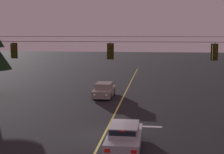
{
  "coord_description": "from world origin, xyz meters",
  "views": [
    {
      "loc": [
        3.07,
        -19.55,
        6.3
      ],
      "look_at": [
        0.0,
        4.09,
        3.13
      ],
      "focal_mm": 53.54,
      "sensor_mm": 36.0,
      "label": 1
    }
  ],
  "objects_px": {
    "traffic_light_left_inner": "(110,51)",
    "car_oncoming_lead": "(104,90)",
    "traffic_light_centre": "(215,52)",
    "traffic_light_leftmost": "(13,51)",
    "car_waiting_near_lane": "(124,137)"
  },
  "relations": [
    {
      "from": "car_waiting_near_lane",
      "to": "car_oncoming_lead",
      "type": "height_order",
      "value": "same"
    },
    {
      "from": "traffic_light_leftmost",
      "to": "car_waiting_near_lane",
      "type": "bearing_deg",
      "value": -31.01
    },
    {
      "from": "traffic_light_centre",
      "to": "car_oncoming_lead",
      "type": "relative_size",
      "value": 0.28
    },
    {
      "from": "car_waiting_near_lane",
      "to": "traffic_light_left_inner",
      "type": "bearing_deg",
      "value": 106.29
    },
    {
      "from": "traffic_light_left_inner",
      "to": "car_waiting_near_lane",
      "type": "distance_m",
      "value": 6.86
    },
    {
      "from": "traffic_light_leftmost",
      "to": "traffic_light_left_inner",
      "type": "bearing_deg",
      "value": 0.0
    },
    {
      "from": "car_waiting_near_lane",
      "to": "car_oncoming_lead",
      "type": "bearing_deg",
      "value": 103.08
    },
    {
      "from": "traffic_light_left_inner",
      "to": "car_oncoming_lead",
      "type": "xyz_separation_m",
      "value": [
        -1.9,
        9.5,
        -4.38
      ]
    },
    {
      "from": "traffic_light_leftmost",
      "to": "traffic_light_centre",
      "type": "xyz_separation_m",
      "value": [
        13.9,
        0.0,
        0.0
      ]
    },
    {
      "from": "traffic_light_centre",
      "to": "car_waiting_near_lane",
      "type": "height_order",
      "value": "traffic_light_centre"
    },
    {
      "from": "traffic_light_centre",
      "to": "car_waiting_near_lane",
      "type": "distance_m",
      "value": 8.65
    },
    {
      "from": "traffic_light_left_inner",
      "to": "traffic_light_centre",
      "type": "height_order",
      "value": "same"
    },
    {
      "from": "traffic_light_left_inner",
      "to": "car_oncoming_lead",
      "type": "distance_m",
      "value": 10.63
    },
    {
      "from": "traffic_light_left_inner",
      "to": "traffic_light_centre",
      "type": "relative_size",
      "value": 1.0
    },
    {
      "from": "traffic_light_leftmost",
      "to": "car_oncoming_lead",
      "type": "distance_m",
      "value": 11.61
    }
  ]
}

